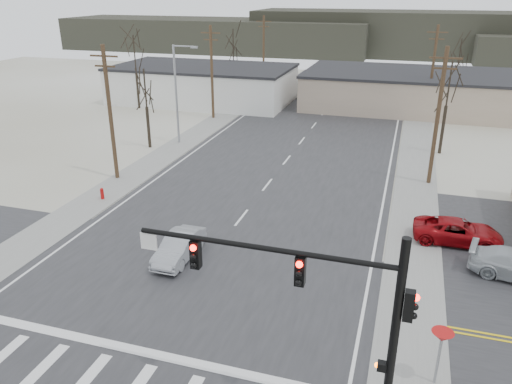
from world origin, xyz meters
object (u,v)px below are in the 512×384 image
at_px(fire_hydrant, 102,194).
at_px(sedan_crossing, 179,247).
at_px(car_parked_red, 458,231).
at_px(car_far_a, 390,93).
at_px(car_far_b, 326,88).
at_px(traffic_signal_mast, 334,302).

xyz_separation_m(fire_hydrant, sedan_crossing, (8.66, -5.88, 0.29)).
bearing_deg(car_parked_red, sedan_crossing, 112.83).
distance_m(car_far_a, car_parked_red, 40.75).
bearing_deg(sedan_crossing, car_parked_red, 24.09).
xyz_separation_m(car_far_a, car_far_b, (-8.72, 1.27, 0.03)).
xyz_separation_m(traffic_signal_mast, car_far_a, (-1.00, 55.05, -3.96)).
bearing_deg(car_parked_red, fire_hydrant, 90.22).
relative_size(traffic_signal_mast, fire_hydrant, 10.29).
bearing_deg(car_far_b, traffic_signal_mast, -55.70).
bearing_deg(car_parked_red, car_far_b, 18.40).
height_order(car_far_a, car_far_b, car_far_b).
distance_m(fire_hydrant, car_parked_red, 23.13).
bearing_deg(car_far_b, car_far_a, 16.20).
distance_m(car_far_b, car_parked_red, 44.11).
xyz_separation_m(traffic_signal_mast, fire_hydrant, (-18.09, 14.20, -4.22)).
distance_m(traffic_signal_mast, sedan_crossing, 13.18).
bearing_deg(traffic_signal_mast, fire_hydrant, 141.87).
relative_size(fire_hydrant, car_far_b, 0.21).
height_order(fire_hydrant, sedan_crossing, sedan_crossing).
bearing_deg(car_far_a, fire_hydrant, 43.47).
relative_size(car_far_a, car_far_b, 1.12).
bearing_deg(car_far_b, sedan_crossing, -65.16).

